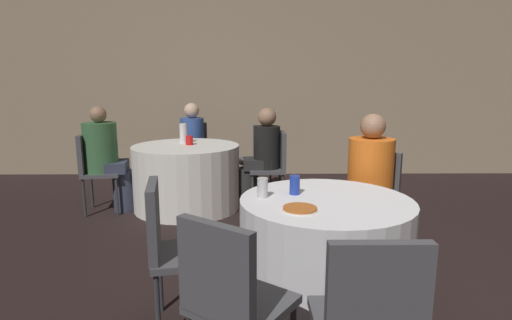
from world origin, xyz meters
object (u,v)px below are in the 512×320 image
at_px(chair_far_northeast, 258,153).
at_px(pizza_plate_near, 300,209).
at_px(chair_far_west, 93,165).
at_px(person_green_jacket, 107,158).
at_px(person_blue_shirt, 192,146).
at_px(soda_can_blue, 295,185).
at_px(table_near, 324,255).
at_px(person_black_shirt, 260,158).
at_px(chair_near_west, 171,241).
at_px(chair_near_south, 369,317).
at_px(chair_near_southwest, 230,294).
at_px(chair_near_northeast, 372,195).
at_px(soda_can_silver, 263,188).
at_px(chair_far_east, 275,162).
at_px(chair_far_north, 193,148).
at_px(bottle_far, 183,133).
at_px(person_orange_shirt, 367,189).
at_px(table_far, 187,177).

bearing_deg(chair_far_northeast, pizza_plate_near, 148.18).
distance_m(chair_far_west, person_green_jacket, 0.17).
distance_m(person_blue_shirt, soda_can_blue, 3.09).
xyz_separation_m(table_near, chair_far_west, (-2.22, 2.00, 0.17)).
bearing_deg(person_black_shirt, chair_near_west, 165.00).
bearing_deg(chair_near_west, chair_near_south, 39.80).
height_order(chair_near_southwest, chair_far_northeast, same).
relative_size(chair_near_south, person_green_jacket, 0.75).
xyz_separation_m(chair_near_northeast, chair_far_west, (-2.75, 1.22, 0.00)).
bearing_deg(chair_near_west, soda_can_silver, 101.94).
bearing_deg(chair_far_west, chair_near_west, 22.17).
height_order(chair_far_west, chair_far_east, same).
distance_m(chair_near_northeast, chair_near_south, 1.80).
xyz_separation_m(chair_far_north, bottle_far, (0.01, -0.82, 0.31)).
bearing_deg(chair_far_east, person_orange_shirt, -158.90).
height_order(person_green_jacket, soda_can_blue, person_green_jacket).
relative_size(person_blue_shirt, pizza_plate_near, 5.70).
height_order(chair_near_south, chair_far_north, same).
bearing_deg(table_near, soda_can_silver, 172.68).
relative_size(table_far, chair_far_north, 1.37).
xyz_separation_m(chair_near_south, chair_far_north, (-1.28, 4.11, 0.00)).
bearing_deg(pizza_plate_near, chair_far_west, 132.48).
height_order(person_black_shirt, person_green_jacket, person_green_jacket).
height_order(table_far, chair_near_south, chair_near_south).
height_order(person_orange_shirt, soda_can_silver, person_orange_shirt).
distance_m(chair_far_east, pizza_plate_near, 2.40).
xyz_separation_m(chair_near_northeast, pizza_plate_near, (-0.72, -0.99, 0.21)).
bearing_deg(chair_near_northeast, person_black_shirt, -23.46).
bearing_deg(pizza_plate_near, chair_near_northeast, 54.21).
bearing_deg(chair_near_south, person_green_jacket, 124.82).
bearing_deg(person_orange_shirt, table_near, 90.00).
xyz_separation_m(chair_far_west, soda_can_silver, (1.83, -1.95, 0.26)).
xyz_separation_m(chair_far_northeast, pizza_plate_near, (0.19, -2.96, 0.21)).
distance_m(chair_far_east, soda_can_silver, 2.16).
bearing_deg(person_green_jacket, soda_can_blue, 36.06).
relative_size(table_near, chair_far_north, 1.20).
distance_m(table_far, soda_can_silver, 2.30).
xyz_separation_m(chair_near_southwest, chair_near_west, (-0.37, 0.59, 0.00)).
bearing_deg(chair_far_north, bottle_far, 86.99).
bearing_deg(chair_near_southwest, bottle_far, 138.88).
relative_size(chair_near_northeast, chair_far_north, 1.00).
xyz_separation_m(chair_far_west, soda_can_blue, (2.03, -1.89, 0.26)).
relative_size(chair_far_northeast, person_black_shirt, 0.76).
xyz_separation_m(chair_near_south, person_blue_shirt, (-1.27, 3.95, 0.05)).
xyz_separation_m(table_far, chair_far_northeast, (0.83, 0.59, 0.17)).
xyz_separation_m(chair_near_northeast, soda_can_silver, (-0.92, -0.73, 0.26)).
relative_size(chair_near_south, person_black_shirt, 0.76).
distance_m(chair_near_southwest, person_green_jacket, 3.17).
xyz_separation_m(soda_can_silver, bottle_far, (-0.88, 2.30, 0.05)).
xyz_separation_m(table_near, chair_far_north, (-1.28, 3.17, 0.17)).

